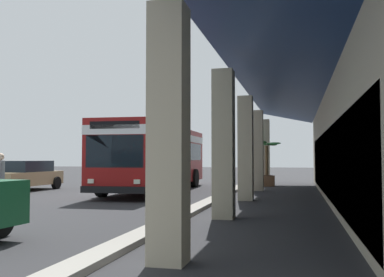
% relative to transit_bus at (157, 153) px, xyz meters
% --- Properties ---
extents(ground, '(120.00, 120.00, 0.00)m').
position_rel_transit_bus_xyz_m(ground, '(2.47, 6.66, -1.85)').
color(ground, '#2D2D30').
extents(curb_strip, '(30.30, 0.50, 0.12)m').
position_rel_transit_bus_xyz_m(curb_strip, '(3.82, 3.67, -1.79)').
color(curb_strip, '#9E998E').
rests_on(curb_strip, ground).
extents(transit_bus, '(11.29, 3.08, 3.34)m').
position_rel_transit_bus_xyz_m(transit_bus, '(0.00, 0.00, 0.00)').
color(transit_bus, maroon).
rests_on(transit_bus, ground).
extents(parked_sedan_tan, '(4.41, 2.04, 1.47)m').
position_rel_transit_bus_xyz_m(parked_sedan_tan, '(1.47, -6.37, -1.10)').
color(parked_sedan_tan, '#9E845B').
rests_on(parked_sedan_tan, ground).
extents(pedestrian, '(0.60, 0.51, 1.76)m').
position_rel_transit_bus_xyz_m(pedestrian, '(8.35, -2.46, -0.86)').
color(pedestrian, '#726651').
rests_on(pedestrian, ground).
extents(potted_palm, '(2.00, 1.90, 2.64)m').
position_rel_transit_bus_xyz_m(potted_palm, '(-4.94, 4.99, -1.17)').
color(potted_palm, brown).
rests_on(potted_palm, ground).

